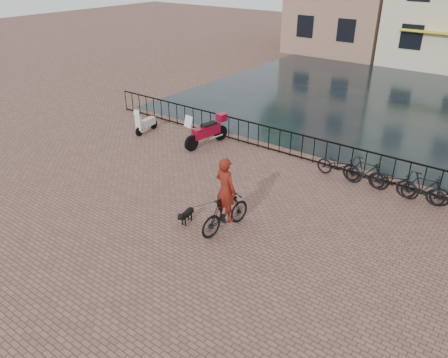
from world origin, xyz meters
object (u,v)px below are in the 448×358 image
Objects in this scene: cyclist at (225,199)px; scooter at (146,119)px; motorcycle at (206,128)px; dog at (187,216)px.

cyclist is 8.57m from scooter.
cyclist reaches higher than motorcycle.
scooter is (-3.11, -0.43, -0.16)m from motorcycle.
dog is 7.81m from scooter.
dog is at bearing -43.08° from scooter.
dog is 0.56× the size of scooter.
scooter is at bearing -163.45° from motorcycle.
cyclist is at bearing 10.66° from dog.
dog is 5.95m from motorcycle.
motorcycle reaches higher than scooter.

